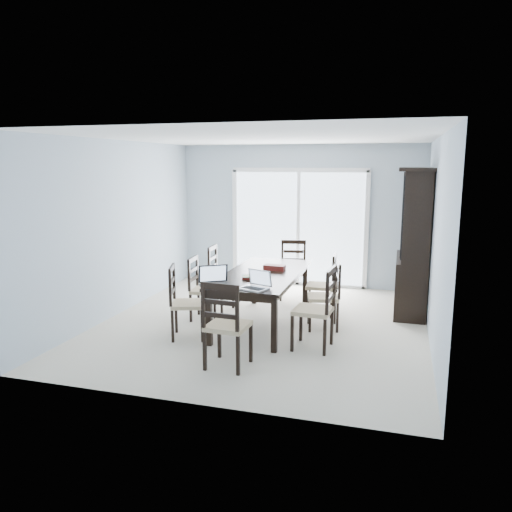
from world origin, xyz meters
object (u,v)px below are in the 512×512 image
Objects in this scene: chair_left_mid at (200,281)px; laptop_dark at (216,282)px; hot_tub at (272,250)px; dining_table at (263,278)px; laptop_silver at (254,285)px; chair_end_near at (224,316)px; chair_end_far at (293,263)px; chair_right_far at (327,278)px; chair_left_far at (219,269)px; chair_left_near at (181,294)px; china_hutch at (414,243)px; chair_right_mid at (330,288)px; chair_right_near at (321,300)px; game_box at (274,267)px; cell_phone at (250,288)px.

laptop_dark is at bearing 28.30° from chair_left_mid.
chair_left_mid is at bearing -93.02° from hot_tub.
laptop_silver is (0.14, -0.93, 0.13)m from dining_table.
chair_end_near is 1.04× the size of chair_end_far.
chair_right_far is (1.75, 0.72, 0.01)m from chair_left_mid.
hot_tub reaches higher than dining_table.
chair_end_far reaches higher than chair_left_far.
chair_right_far is 3.20m from hot_tub.
dining_table is 1.02m from laptop_dark.
laptop_dark is at bearing 121.16° from chair_end_near.
chair_left_near is 1.05m from laptop_silver.
chair_left_near is 2.59m from chair_end_far.
china_hutch reaches higher than laptop_silver.
chair_end_near is (0.90, -0.83, 0.03)m from chair_left_near.
chair_right_far is at bearing 75.31° from chair_end_near.
laptop_dark is at bearing 115.90° from chair_right_mid.
chair_right_mid is at bearing -133.28° from china_hutch.
chair_right_mid is 1.01× the size of chair_right_far.
chair_right_near is at bearing -118.68° from china_hutch.
chair_left_near is at bearing 57.60° from chair_end_far.
game_box is at bearing 63.22° from dining_table.
chair_right_far is at bearing 88.10° from laptop_silver.
chair_end_far reaches higher than dining_table.
laptop_dark is (-1.28, -1.04, 0.24)m from chair_right_mid.
laptop_dark is 4.48m from hot_tub.
chair_left_mid is at bearing 129.93° from cell_phone.
game_box is (-0.03, 1.15, -0.02)m from laptop_silver.
laptop_dark reaches higher than hot_tub.
chair_right_mid is (-1.09, -1.16, -0.50)m from china_hutch.
chair_end_far is (0.98, 2.39, 0.01)m from chair_left_near.
cell_phone is (1.04, -1.71, 0.17)m from chair_left_far.
hot_tub is (-0.85, 4.40, -0.30)m from cell_phone.
chair_right_far reaches higher than game_box.
china_hutch is at bearing 95.03° from chair_left_far.
chair_right_far is at bearing -0.91° from chair_right_mid.
chair_left_far is 1.02× the size of chair_right_far.
chair_end_far is at bearing 92.16° from chair_end_near.
chair_left_mid is (-0.07, 0.82, -0.03)m from chair_left_near.
chair_right_far is 1.11m from chair_end_far.
chair_right_near reaches higher than chair_left_far.
chair_left_far is 2.70m from hot_tub.
dining_table is 0.96m from chair_left_mid.
chair_left_far is 1.30m from chair_end_far.
chair_end_near is 3.87× the size of game_box.
game_box is at bearing 111.36° from laptop_silver.
chair_right_far is at bearing 41.67° from dining_table.
chair_right_far is 3.59× the size of game_box.
chair_end_far reaches higher than laptop_dark.
cell_phone is 4.49m from hot_tub.
dining_table is 1.86× the size of chair_right_near.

